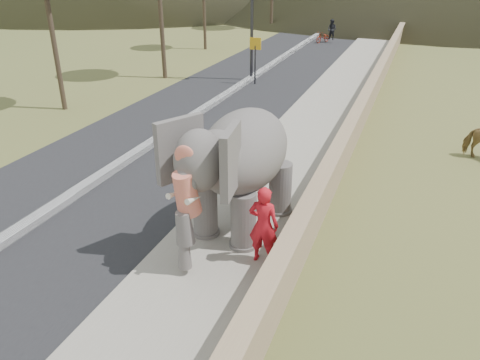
% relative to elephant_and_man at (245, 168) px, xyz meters
% --- Properties ---
extents(ground, '(160.00, 160.00, 0.00)m').
position_rel_elephant_and_man_xyz_m(ground, '(-0.02, -0.73, -1.63)').
color(ground, olive).
rests_on(ground, ground).
extents(road, '(7.00, 120.00, 0.03)m').
position_rel_elephant_and_man_xyz_m(road, '(-5.02, 9.27, -1.62)').
color(road, black).
rests_on(road, ground).
extents(median, '(0.35, 120.00, 0.22)m').
position_rel_elephant_and_man_xyz_m(median, '(-5.02, 9.27, -1.52)').
color(median, black).
rests_on(median, ground).
extents(walkway, '(3.00, 120.00, 0.15)m').
position_rel_elephant_and_man_xyz_m(walkway, '(-0.02, 9.27, -1.56)').
color(walkway, '#9E9687').
rests_on(walkway, ground).
extents(parapet, '(0.30, 120.00, 1.10)m').
position_rel_elephant_and_man_xyz_m(parapet, '(1.63, 9.27, -1.08)').
color(parapet, tan).
rests_on(parapet, ground).
extents(signboard, '(0.60, 0.08, 2.40)m').
position_rel_elephant_and_man_xyz_m(signboard, '(-4.52, 13.72, 0.01)').
color(signboard, '#2D2D33').
rests_on(signboard, ground).
extents(elephant_and_man, '(2.73, 4.41, 2.99)m').
position_rel_elephant_and_man_xyz_m(elephant_and_man, '(0.00, 0.00, 0.00)').
color(elephant_and_man, slate).
rests_on(elephant_and_man, ground).
extents(motorcyclist, '(1.68, 1.70, 1.78)m').
position_rel_elephant_and_man_xyz_m(motorcyclist, '(-3.61, 28.06, -0.94)').
color(motorcyclist, maroon).
rests_on(motorcyclist, ground).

